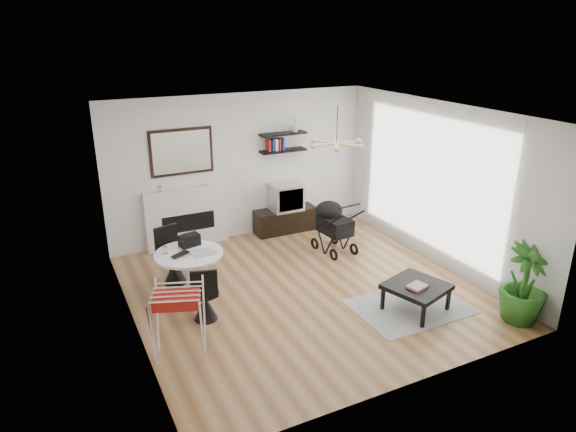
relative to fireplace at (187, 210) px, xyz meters
name	(u,v)px	position (x,y,z in m)	size (l,w,h in m)	color
floor	(303,289)	(1.10, -2.42, -0.69)	(5.00, 5.00, 0.00)	brown
ceiling	(305,113)	(1.10, -2.42, 2.01)	(5.00, 5.00, 0.00)	white
wall_back	(241,167)	(1.10, 0.08, 0.66)	(5.00, 5.00, 0.00)	white
wall_left	(127,236)	(-1.40, -2.42, 0.66)	(5.00, 5.00, 0.00)	white
wall_right	(438,184)	(3.60, -2.42, 0.66)	(5.00, 5.00, 0.00)	white
sheer_curtain	(425,182)	(3.50, -2.22, 0.66)	(0.04, 3.60, 2.60)	white
fireplace	(187,210)	(0.00, 0.00, 0.00)	(1.50, 0.17, 2.16)	white
shelf_lower	(283,151)	(1.91, -0.05, 0.91)	(0.90, 0.25, 0.04)	black
shelf_upper	(283,134)	(1.91, -0.05, 1.23)	(0.90, 0.25, 0.04)	black
pendant_lamp	(336,143)	(1.80, -2.12, 1.46)	(0.90, 0.90, 0.10)	tan
tv_console	(285,220)	(1.91, -0.15, -0.46)	(1.22, 0.43, 0.46)	black
crt_tv	(286,196)	(1.91, -0.15, 0.03)	(0.59, 0.52, 0.52)	silver
dining_table	(190,268)	(-0.50, -1.90, -0.21)	(0.99, 0.99, 0.73)	white
laptop	(182,255)	(-0.62, -1.97, 0.05)	(0.30, 0.19, 0.02)	black
black_bag	(189,240)	(-0.42, -1.66, 0.13)	(0.30, 0.18, 0.18)	black
newspaper	(203,253)	(-0.32, -1.99, 0.05)	(0.34, 0.28, 0.01)	silver
drinking_glass	(165,250)	(-0.81, -1.76, 0.09)	(0.06, 0.06, 0.10)	white
chair_far	(174,266)	(-0.61, -1.32, -0.40)	(0.46, 0.47, 0.91)	black
chair_near	(205,303)	(-0.50, -2.59, -0.42)	(0.42, 0.43, 0.83)	black
drying_rack	(179,323)	(-1.03, -3.28, -0.20)	(0.77, 0.75, 0.92)	white
stroller	(333,228)	(2.26, -1.35, -0.26)	(0.58, 0.85, 1.00)	black
rug	(410,307)	(2.23, -3.57, -0.68)	(1.60, 1.16, 0.01)	#969696
coffee_table	(417,287)	(2.25, -3.66, -0.33)	(0.96, 0.96, 0.39)	black
magazines	(417,286)	(2.19, -3.73, -0.26)	(0.26, 0.20, 0.04)	#D84836
potted_plant	(524,284)	(3.35, -4.50, -0.13)	(0.62, 0.62, 1.11)	#27631C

